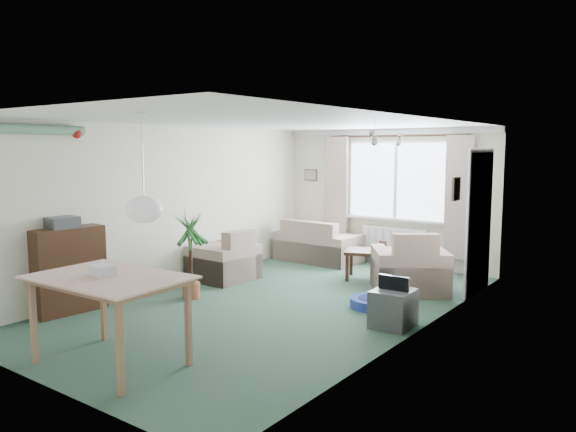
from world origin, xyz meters
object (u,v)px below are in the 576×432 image
Objects in this scene: houseplant at (191,255)px; pet_bed at (374,303)px; sofa at (318,240)px; bookshelf at (69,270)px; coffee_table at (379,265)px; tv_cube at (393,308)px; dining_table at (111,322)px; armchair_left at (224,254)px; armchair_corner at (410,261)px.

pet_bed is (2.25, 1.09, -0.54)m from houseplant.
sofa is 1.41× the size of bookshelf.
coffee_table is 4.55m from bookshelf.
houseplant is at bearing -171.78° from tv_cube.
dining_table is 3.13m from tv_cube.
tv_cube is (3.20, -0.59, -0.19)m from armchair_left.
coffee_table is 1.67× the size of pet_bed.
armchair_left is 0.67× the size of dining_table.
armchair_corner is at bearing 75.18° from dining_table.
dining_table is at bearing -95.40° from coffee_table.
tv_cube is (3.54, 1.88, -0.32)m from bookshelf.
tv_cube is at bearing 81.08° from armchair_left.
coffee_table is at bearing 159.23° from sofa.
houseplant is at bearing 8.30° from armchair_corner.
armchair_left is 0.88× the size of coffee_table.
pet_bed is at bearing 44.30° from bookshelf.
houseplant reaches higher than tv_cube.
coffee_table is at bearing 114.94° from pet_bed.
armchair_corner is 0.83× the size of houseplant.
dining_table is (1.13, -2.14, -0.18)m from houseplant.
coffee_table reaches higher than pet_bed.
bookshelf is 3.90m from pet_bed.
tv_cube is (2.80, -2.71, -0.16)m from sofa.
bookshelf is at bearing -118.30° from houseplant.
bookshelf reaches higher than coffee_table.
coffee_table is at bearing 58.18° from houseplant.
armchair_left is at bearing 167.61° from tv_cube.
coffee_table is (-0.69, 0.39, -0.22)m from armchair_corner.
armchair_corner is at bearing 54.30° from bookshelf.
houseplant reaches higher than armchair_left.
bookshelf is (-0.34, -2.47, 0.14)m from armchair_left.
armchair_corner is 0.93× the size of bookshelf.
bookshelf is 2.03m from dining_table.
pet_bed is (2.65, -0.01, -0.34)m from armchair_left.
bookshelf is (-2.31, -3.91, 0.31)m from coffee_table.
dining_table reaches higher than sofa.
houseplant is (0.40, -1.09, 0.20)m from armchair_left.
armchair_left reaches higher than pet_bed.
bookshelf is 1.56m from houseplant.
sofa is 1.27× the size of houseplant.
bookshelf is at bearing -153.98° from tv_cube.
armchair_left is 2.67m from pet_bed.
tv_cube is at bearing -58.92° from coffee_table.
houseplant is (-2.26, -2.14, 0.15)m from armchair_corner.
houseplant is at bearing 92.49° from sofa.
armchair_left is 1.18m from houseplant.
bookshelf reaches higher than pet_bed.
sofa is at bearing 90.02° from houseplant.
bookshelf is (-0.74, -4.59, 0.16)m from sofa.
tv_cube is (0.54, -1.64, -0.23)m from armchair_corner.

